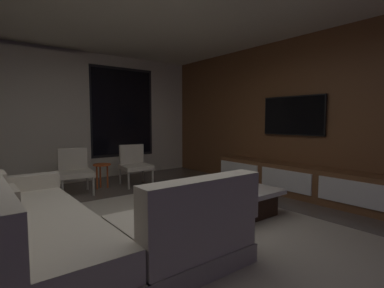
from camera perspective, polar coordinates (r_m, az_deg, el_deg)
floor at (r=3.36m, az=-7.48°, el=-17.62°), size 9.20×9.20×0.00m
back_wall_with_window at (r=6.48m, az=-24.58°, el=4.92°), size 6.60×0.30×2.70m
media_wall at (r=5.35m, az=22.03°, el=5.19°), size 0.12×7.80×2.70m
area_rug at (r=3.46m, az=-1.37°, el=-16.80°), size 3.20×3.80×0.01m
sectional_couch at (r=2.91m, az=-22.18°, el=-15.43°), size 1.98×2.50×0.82m
coffee_table at (r=4.05m, az=6.36°, el=-10.88°), size 1.16×1.16×0.36m
book_stack_on_coffee_table at (r=4.11m, az=6.02°, el=-7.45°), size 0.30×0.21×0.10m
accent_chair_near_window at (r=5.87m, az=-11.20°, el=-3.59°), size 0.60×0.62×0.78m
accent_chair_by_curtain at (r=5.45m, az=-22.03°, el=-4.48°), size 0.60×0.62×0.78m
side_stool at (r=5.68m, az=-17.22°, el=-4.61°), size 0.32×0.32×0.46m
media_console at (r=5.23m, az=19.55°, el=-6.82°), size 0.46×3.10×0.52m
mounted_tv at (r=5.39m, az=19.14°, el=5.27°), size 0.05×1.17×0.68m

